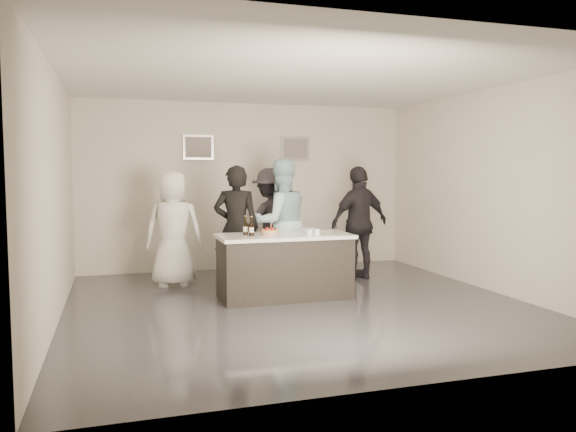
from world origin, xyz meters
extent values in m
plane|color=#3D3D42|center=(0.00, 0.00, 0.00)|extent=(6.00, 6.00, 0.00)
plane|color=white|center=(0.00, 0.00, 3.00)|extent=(6.00, 6.00, 0.00)
cube|color=silver|center=(0.00, 3.00, 1.50)|extent=(6.00, 0.04, 3.00)
cube|color=silver|center=(0.00, -3.00, 1.50)|extent=(6.00, 0.04, 3.00)
cube|color=silver|center=(-3.00, 0.00, 1.50)|extent=(0.04, 6.00, 3.00)
cube|color=silver|center=(3.00, 0.00, 1.50)|extent=(0.04, 6.00, 3.00)
cube|color=#B2B2B7|center=(-0.90, 2.97, 2.20)|extent=(0.54, 0.04, 0.44)
cube|color=#B2B2B7|center=(0.90, 2.97, 2.20)|extent=(0.54, 0.04, 0.44)
cube|color=white|center=(-0.07, 0.44, 0.45)|extent=(1.86, 0.86, 0.90)
cylinder|color=orange|center=(-0.30, 0.40, 0.94)|extent=(0.24, 0.24, 0.07)
cylinder|color=black|center=(-0.62, 0.49, 1.03)|extent=(0.07, 0.07, 0.26)
cylinder|color=black|center=(-0.56, 0.38, 1.03)|extent=(0.07, 0.07, 0.26)
cube|color=gold|center=(0.29, 0.35, 0.94)|extent=(0.19, 0.30, 0.08)
cube|color=pink|center=(-0.41, 0.14, 0.90)|extent=(0.24, 0.08, 0.01)
imported|color=black|center=(-0.60, 1.18, 0.93)|extent=(0.79, 0.64, 1.87)
imported|color=#ADDBE2|center=(0.13, 1.29, 0.98)|extent=(1.01, 0.82, 1.96)
imported|color=white|center=(-1.47, 1.72, 0.89)|extent=(0.96, 0.72, 1.79)
imported|color=black|center=(1.51, 1.41, 0.93)|extent=(1.17, 0.71, 1.86)
imported|color=#2D2A32|center=(0.17, 1.99, 0.92)|extent=(1.30, 0.90, 1.83)
camera|label=1|loc=(-2.32, -7.02, 1.78)|focal=35.00mm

